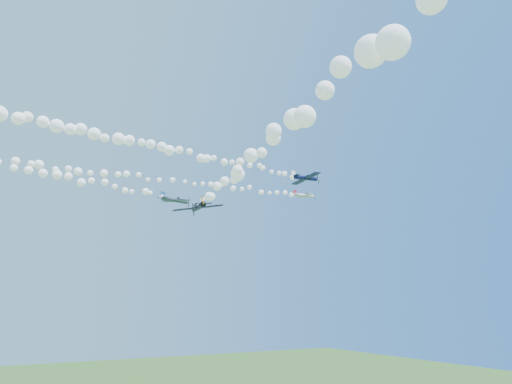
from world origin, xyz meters
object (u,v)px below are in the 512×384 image
plane_white (304,195)px  plane_black (198,207)px  plane_grey (175,200)px  plane_navy (306,178)px

plane_white → plane_black: 45.96m
plane_grey → plane_black: plane_grey is taller
plane_white → plane_grey: 31.81m
plane_grey → plane_navy: bearing=-42.4°
plane_navy → plane_grey: plane_navy is taller
plane_navy → plane_black: (-31.17, -15.93, -13.33)m
plane_grey → plane_black: bearing=-120.0°
plane_white → plane_black: (-36.98, -24.50, -12.05)m
plane_grey → plane_white: bearing=-23.6°
plane_navy → plane_black: bearing=-158.1°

